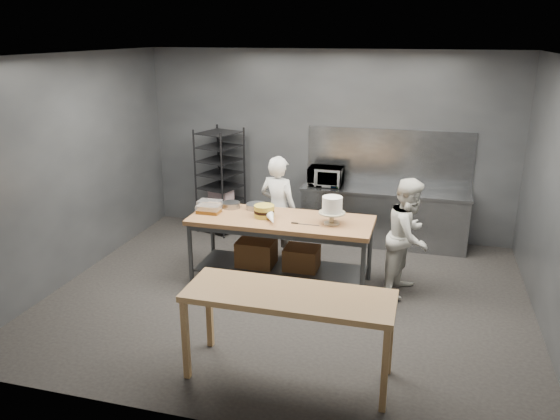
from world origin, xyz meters
name	(u,v)px	position (x,y,z in m)	size (l,w,h in m)	color
ground	(288,296)	(0.00, 0.00, 0.00)	(6.00, 6.00, 0.00)	black
back_wall	(327,144)	(0.00, 2.50, 1.50)	(6.00, 0.04, 3.00)	#4C4F54
work_table	(279,242)	(-0.23, 0.39, 0.57)	(2.40, 0.90, 0.92)	brown
near_counter	(289,301)	(0.43, -1.65, 0.81)	(2.00, 0.70, 0.90)	olive
back_counter	(383,217)	(1.00, 2.18, 0.45)	(2.60, 0.60, 0.90)	slate
splashback_panel	(389,157)	(1.00, 2.48, 1.35)	(2.60, 0.02, 0.90)	slate
speed_rack	(220,182)	(-1.72, 2.10, 0.86)	(0.77, 0.80, 1.75)	black
chef_behind	(278,210)	(-0.43, 1.09, 0.79)	(0.58, 0.38, 1.59)	white
chef_right	(409,236)	(1.44, 0.55, 0.76)	(0.74, 0.58, 1.53)	silver
microwave	(326,176)	(0.05, 2.18, 1.05)	(0.54, 0.37, 0.30)	black
frosted_cake_stand	(332,207)	(0.48, 0.33, 1.15)	(0.34, 0.34, 0.36)	#BFB699
layer_cake	(264,211)	(-0.43, 0.37, 1.00)	(0.27, 0.27, 0.16)	gold
cake_pans	(245,206)	(-0.79, 0.65, 0.96)	(0.64, 0.30, 0.07)	gray
piping_bag	(271,218)	(-0.27, 0.17, 0.98)	(0.12, 0.12, 0.38)	white
offset_spatula	(302,224)	(0.12, 0.21, 0.93)	(0.36, 0.02, 0.02)	slate
pastry_clamshells	(209,207)	(-1.23, 0.43, 0.98)	(0.38, 0.40, 0.11)	brown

